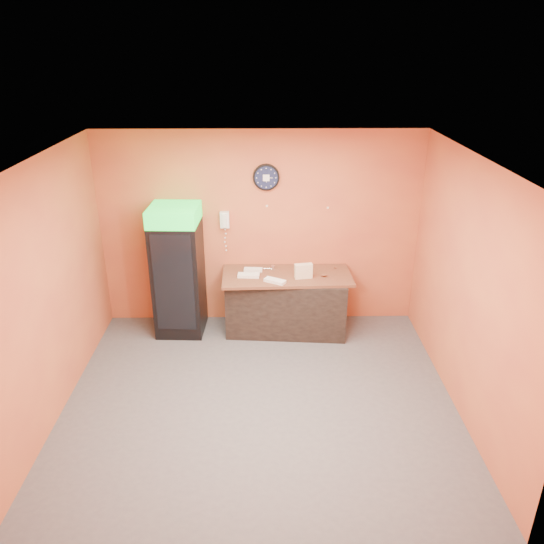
{
  "coord_description": "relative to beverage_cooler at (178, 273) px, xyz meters",
  "views": [
    {
      "loc": [
        0.07,
        -5.1,
        3.87
      ],
      "look_at": [
        0.15,
        0.6,
        1.36
      ],
      "focal_mm": 35.0,
      "sensor_mm": 36.0,
      "label": 1
    }
  ],
  "objects": [
    {
      "name": "butcher_paper",
      "position": [
        1.51,
        0.02,
        -0.05
      ],
      "size": [
        1.81,
        0.86,
        0.04
      ],
      "primitive_type": "cube",
      "rotation": [
        0.0,
        0.0,
        0.03
      ],
      "color": "brown",
      "rests_on": "prep_counter"
    },
    {
      "name": "back_wall",
      "position": [
        1.14,
        0.39,
        0.49
      ],
      "size": [
        4.5,
        0.02,
        2.8
      ],
      "primitive_type": "cube",
      "color": "#CE6B3A",
      "rests_on": "floor"
    },
    {
      "name": "prep_counter",
      "position": [
        1.51,
        0.02,
        -0.49
      ],
      "size": [
        1.72,
        0.87,
        0.83
      ],
      "primitive_type": "cube",
      "rotation": [
        0.0,
        0.0,
        -0.08
      ],
      "color": "black",
      "rests_on": "floor"
    },
    {
      "name": "wrapped_sandwich_right",
      "position": [
        1.04,
        0.15,
        -0.02
      ],
      "size": [
        0.27,
        0.12,
        0.04
      ],
      "primitive_type": "cube",
      "rotation": [
        0.0,
        0.0,
        -0.08
      ],
      "color": "white",
      "rests_on": "butcher_paper"
    },
    {
      "name": "sub_roll_stack",
      "position": [
        1.73,
        -0.1,
        0.07
      ],
      "size": [
        0.25,
        0.12,
        0.21
      ],
      "rotation": [
        0.0,
        0.0,
        0.17
      ],
      "color": "#F5DEBF",
      "rests_on": "butcher_paper"
    },
    {
      "name": "floor",
      "position": [
        1.14,
        -1.61,
        -0.91
      ],
      "size": [
        4.5,
        4.5,
        0.0
      ],
      "primitive_type": "plane",
      "color": "#47474C",
      "rests_on": "ground"
    },
    {
      "name": "ceiling",
      "position": [
        1.14,
        -1.61,
        1.89
      ],
      "size": [
        4.5,
        4.0,
        0.02
      ],
      "primitive_type": "cube",
      "color": "white",
      "rests_on": "back_wall"
    },
    {
      "name": "beverage_cooler",
      "position": [
        0.0,
        0.0,
        0.0
      ],
      "size": [
        0.68,
        0.69,
        1.85
      ],
      "rotation": [
        0.0,
        0.0,
        -0.04
      ],
      "color": "black",
      "rests_on": "floor"
    },
    {
      "name": "kitchen_tool",
      "position": [
        1.32,
        0.21,
        -0.01
      ],
      "size": [
        0.05,
        0.05,
        0.05
      ],
      "primitive_type": "cylinder",
      "color": "silver",
      "rests_on": "butcher_paper"
    },
    {
      "name": "right_wall",
      "position": [
        3.39,
        -1.61,
        0.49
      ],
      "size": [
        0.02,
        4.0,
        2.8
      ],
      "primitive_type": "cube",
      "color": "#CE6B3A",
      "rests_on": "floor"
    },
    {
      "name": "wrapped_sandwich_left",
      "position": [
        0.98,
        -0.05,
        -0.01
      ],
      "size": [
        0.31,
        0.14,
        0.04
      ],
      "primitive_type": "cube",
      "rotation": [
        0.0,
        0.0,
        -0.07
      ],
      "color": "white",
      "rests_on": "butcher_paper"
    },
    {
      "name": "wall_phone",
      "position": [
        0.65,
        0.34,
        0.66
      ],
      "size": [
        0.13,
        0.11,
        0.23
      ],
      "color": "white",
      "rests_on": "back_wall"
    },
    {
      "name": "wall_clock",
      "position": [
        1.23,
        0.36,
        1.25
      ],
      "size": [
        0.36,
        0.06,
        0.36
      ],
      "color": "black",
      "rests_on": "back_wall"
    },
    {
      "name": "wrapped_sandwich_mid",
      "position": [
        1.34,
        -0.24,
        -0.01
      ],
      "size": [
        0.31,
        0.24,
        0.04
      ],
      "primitive_type": "cube",
      "rotation": [
        0.0,
        0.0,
        -0.53
      ],
      "color": "white",
      "rests_on": "butcher_paper"
    },
    {
      "name": "left_wall",
      "position": [
        -1.11,
        -1.61,
        0.49
      ],
      "size": [
        0.02,
        4.0,
        2.8
      ],
      "primitive_type": "cube",
      "color": "#CE6B3A",
      "rests_on": "floor"
    }
  ]
}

